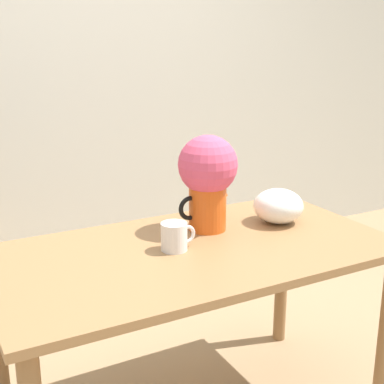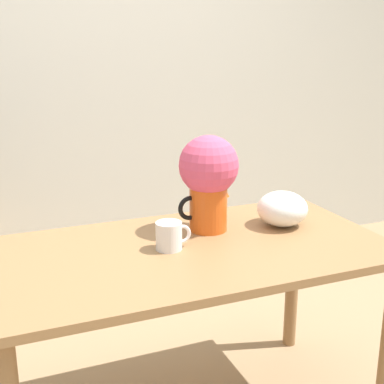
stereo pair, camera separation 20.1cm
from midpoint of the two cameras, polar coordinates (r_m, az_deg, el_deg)
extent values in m
cube|color=silver|center=(3.35, -13.58, 13.11)|extent=(8.00, 0.05, 2.60)
cube|color=olive|center=(1.92, -2.77, -6.39)|extent=(1.43, 0.77, 0.03)
cylinder|color=olive|center=(2.63, 7.39, -8.74)|extent=(0.06, 0.06, 0.70)
cylinder|color=#E05619|center=(2.06, -1.13, -1.70)|extent=(0.15, 0.15, 0.18)
cone|color=#E05619|center=(2.07, 0.38, 0.19)|extent=(0.05, 0.05, 0.04)
torus|color=black|center=(2.03, -3.05, -1.77)|extent=(0.10, 0.02, 0.10)
sphere|color=#3D7033|center=(2.03, -1.15, 1.78)|extent=(0.17, 0.17, 0.17)
sphere|color=#DB4C70|center=(2.02, -1.15, 2.88)|extent=(0.23, 0.23, 0.23)
cylinder|color=white|center=(1.88, -5.00, -4.82)|extent=(0.09, 0.09, 0.10)
torus|color=white|center=(1.90, -3.64, -4.58)|extent=(0.07, 0.01, 0.07)
ellipsoid|color=white|center=(2.16, 6.59, -1.52)|extent=(0.20, 0.20, 0.14)
camera|label=1|loc=(0.10, -92.86, -0.82)|focal=50.00mm
camera|label=2|loc=(0.10, 87.14, 0.82)|focal=50.00mm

